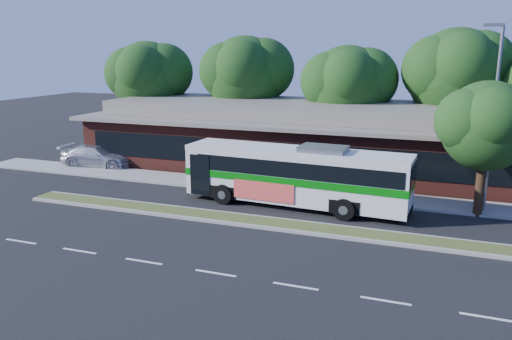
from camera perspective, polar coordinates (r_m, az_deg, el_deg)
The scene contains 13 objects.
ground at distance 22.74m, azimuth 0.64°, elevation -6.68°, with size 120.00×120.00×0.00m, color black.
median_strip at distance 23.25m, azimuth 1.13°, elevation -6.03°, with size 26.00×1.10×0.15m, color #415122.
sidewalk at distance 28.55m, azimuth 4.92°, elevation -2.39°, with size 44.00×2.60×0.12m, color gray.
parking_lot at distance 39.99m, azimuth -19.32°, elevation 1.39°, with size 14.00×12.00×0.01m, color black.
plaza_building at distance 34.36m, azimuth 7.89°, elevation 3.77°, with size 33.20×11.20×4.45m.
lamp_post at distance 26.42m, azimuth 25.44°, elevation 5.80°, with size 0.93×0.18×9.07m.
tree_bg_a at distance 41.45m, azimuth -11.68°, elevation 10.46°, with size 6.47×5.80×8.63m.
tree_bg_b at distance 38.81m, azimuth -0.57°, elevation 10.95°, with size 6.69×6.00×9.00m.
tree_bg_c at distance 35.80m, azimuth 11.04°, elevation 9.62°, with size 6.24×5.60×8.26m.
tree_bg_d at distance 36.35m, azimuth 22.56°, elevation 10.22°, with size 6.91×6.20×9.37m.
transit_bus at distance 25.53m, azimuth 4.64°, elevation -0.22°, with size 11.73×3.26×3.26m.
sedan at distance 36.23m, azimuth -17.65°, elevation 1.53°, with size 2.09×5.13×1.49m, color silver.
sidewalk_tree at distance 25.88m, azimuth 25.53°, elevation 4.76°, with size 4.72×4.23×6.53m.
Camera 1 is at (7.09, -20.15, 7.82)m, focal length 35.00 mm.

